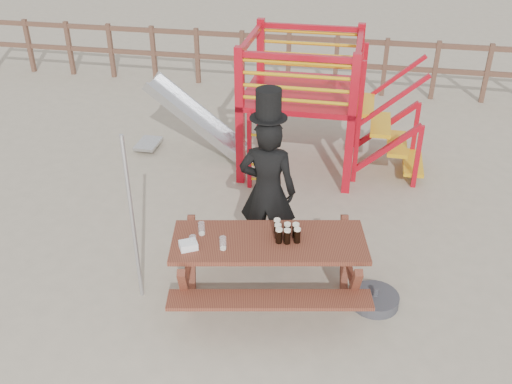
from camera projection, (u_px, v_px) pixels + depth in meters
name	position (u px, v px, depth m)	size (l,w,h in m)	color
ground	(239.00, 307.00, 6.33)	(60.00, 60.00, 0.00)	tan
back_fence	(312.00, 57.00, 11.88)	(15.09, 0.09, 1.20)	brown
playground_fort	(297.00, 101.00, 8.80)	(4.71, 1.84, 2.10)	#AE0B19
picnic_table	(269.00, 262.00, 6.20)	(2.31, 1.81, 0.80)	brown
man_with_hat	(268.00, 188.00, 6.66)	(0.68, 0.45, 2.19)	black
metal_pole	(133.00, 221.00, 6.01)	(0.04, 0.04, 2.00)	#B2B2B7
parasol_base	(375.00, 299.00, 6.34)	(0.54, 0.54, 0.23)	#38383E
paper_bag	(188.00, 245.00, 5.90)	(0.18, 0.14, 0.08)	white
stout_pints	(286.00, 232.00, 6.03)	(0.31, 0.25, 0.17)	black
empty_glasses	(206.00, 238.00, 5.96)	(0.38, 0.33, 0.15)	silver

